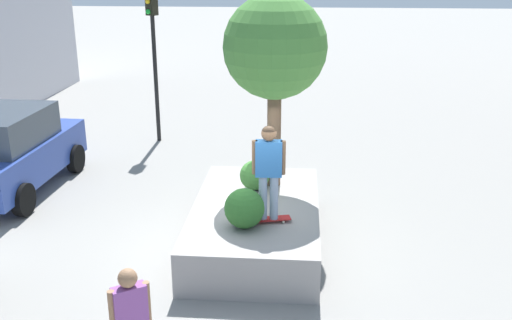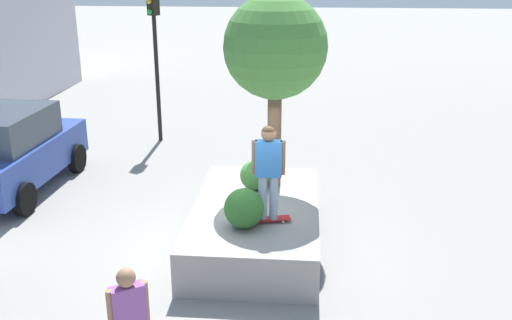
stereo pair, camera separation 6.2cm
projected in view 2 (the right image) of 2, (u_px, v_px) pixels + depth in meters
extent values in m
plane|color=gray|center=(234.00, 251.00, 10.96)|extent=(120.00, 120.00, 0.00)
cube|color=gray|center=(256.00, 223.00, 11.17)|extent=(4.22, 2.37, 0.80)
cylinder|color=brown|center=(274.00, 132.00, 11.67)|extent=(0.28, 0.28, 2.28)
sphere|color=#4C8C3D|center=(275.00, 47.00, 11.11)|extent=(2.03, 2.03, 2.03)
sphere|color=#3D7A33|center=(255.00, 175.00, 11.68)|extent=(0.61, 0.61, 0.61)
sphere|color=#2D6628|center=(244.00, 208.00, 10.01)|extent=(0.70, 0.70, 0.70)
cube|color=#A51E1E|center=(268.00, 219.00, 10.28)|extent=(0.39, 0.83, 0.02)
sphere|color=beige|center=(281.00, 218.00, 10.41)|extent=(0.06, 0.06, 0.06)
sphere|color=beige|center=(283.00, 222.00, 10.25)|extent=(0.06, 0.06, 0.06)
sphere|color=beige|center=(253.00, 220.00, 10.33)|extent=(0.06, 0.06, 0.06)
sphere|color=beige|center=(255.00, 224.00, 10.17)|extent=(0.06, 0.06, 0.06)
cylinder|color=#8C9EB7|center=(263.00, 197.00, 10.15)|extent=(0.15, 0.15, 0.81)
cylinder|color=#8C9EB7|center=(274.00, 198.00, 10.14)|extent=(0.15, 0.15, 0.81)
cube|color=#2D6BB2|center=(268.00, 159.00, 9.91)|extent=(0.21, 0.46, 0.63)
cylinder|color=brown|center=(254.00, 157.00, 9.91)|extent=(0.10, 0.10, 0.60)
cylinder|color=brown|center=(283.00, 158.00, 9.89)|extent=(0.10, 0.10, 0.60)
sphere|color=brown|center=(269.00, 133.00, 9.76)|extent=(0.26, 0.26, 0.26)
cube|color=#2D479E|center=(15.00, 158.00, 13.66)|extent=(4.33, 1.95, 0.85)
cube|color=#38424C|center=(5.00, 128.00, 13.19)|extent=(2.45, 1.66, 0.77)
cylinder|color=black|center=(12.00, 156.00, 15.18)|extent=(0.73, 0.24, 0.73)
cylinder|color=black|center=(77.00, 158.00, 14.97)|extent=(0.73, 0.24, 0.73)
cylinder|color=black|center=(24.00, 199.00, 12.41)|extent=(0.73, 0.24, 0.73)
cylinder|color=black|center=(157.00, 80.00, 17.10)|extent=(0.12, 0.12, 3.73)
cube|color=black|center=(153.00, 0.00, 16.35)|extent=(0.35, 0.36, 0.85)
sphere|color=gold|center=(149.00, 1.00, 16.25)|extent=(0.14, 0.14, 0.14)
sphere|color=green|center=(150.00, 12.00, 16.34)|extent=(0.14, 0.14, 0.14)
cube|color=#8C4C99|center=(128.00, 307.00, 7.34)|extent=(0.38, 0.46, 0.59)
cylinder|color=#9E7251|center=(145.00, 301.00, 7.43)|extent=(0.09, 0.09, 0.56)
cylinder|color=#9E7251|center=(111.00, 310.00, 7.23)|extent=(0.09, 0.09, 0.56)
sphere|color=#9E7251|center=(126.00, 278.00, 7.20)|extent=(0.25, 0.25, 0.25)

